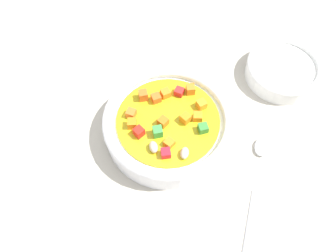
{
  "coord_description": "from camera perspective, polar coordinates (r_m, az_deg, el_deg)",
  "views": [
    {
      "loc": [
        -22.46,
        21.31,
        53.28
      ],
      "look_at": [
        0.0,
        0.0,
        2.18
      ],
      "focal_mm": 38.69,
      "sensor_mm": 36.0,
      "label": 1
    }
  ],
  "objects": [
    {
      "name": "side_bowl_small",
      "position": [
        0.71,
        17.67,
        8.44
      ],
      "size": [
        13.68,
        13.68,
        3.41
      ],
      "color": "white",
      "rests_on": "ground_plane"
    },
    {
      "name": "ground_plane",
      "position": [
        0.62,
        0.0,
        -1.51
      ],
      "size": [
        140.0,
        140.0,
        2.0
      ],
      "primitive_type": "cube",
      "color": "#BAB2A0"
    },
    {
      "name": "soup_bowl_main",
      "position": [
        0.59,
        -0.0,
        0.24
      ],
      "size": [
        21.24,
        21.24,
        5.72
      ],
      "color": "white",
      "rests_on": "ground_plane"
    },
    {
      "name": "spoon",
      "position": [
        0.58,
        13.53,
        -9.71
      ],
      "size": [
        13.91,
        21.6,
        1.04
      ],
      "rotation": [
        0.0,
        0.0,
        5.26
      ],
      "color": "silver",
      "rests_on": "ground_plane"
    }
  ]
}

